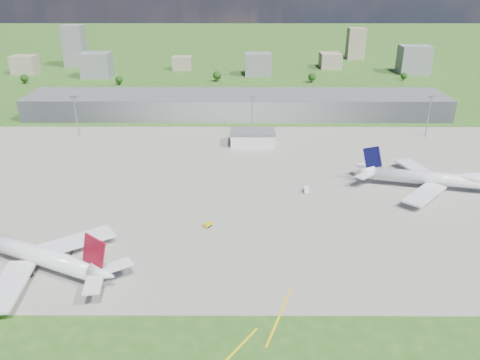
{
  "coord_description": "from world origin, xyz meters",
  "views": [
    {
      "loc": [
        3.35,
        -167.63,
        94.86
      ],
      "look_at": [
        2.74,
        26.29,
        9.0
      ],
      "focal_mm": 35.0,
      "sensor_mm": 36.0,
      "label": 1
    }
  ],
  "objects_px": {
    "airliner_blue_quad": "(441,179)",
    "van_white_near": "(306,190)",
    "airliner_red_twin": "(31,254)",
    "tug_yellow": "(208,225)",
    "van_white_far": "(414,170)"
  },
  "relations": [
    {
      "from": "airliner_blue_quad",
      "to": "van_white_near",
      "type": "bearing_deg",
      "value": -163.88
    },
    {
      "from": "airliner_blue_quad",
      "to": "airliner_red_twin",
      "type": "bearing_deg",
      "value": -145.69
    },
    {
      "from": "airliner_blue_quad",
      "to": "tug_yellow",
      "type": "xyz_separation_m",
      "value": [
        -108.63,
        -36.3,
        -4.55
      ]
    },
    {
      "from": "airliner_red_twin",
      "to": "van_white_far",
      "type": "xyz_separation_m",
      "value": [
        162.99,
        86.7,
        -4.29
      ]
    },
    {
      "from": "tug_yellow",
      "to": "van_white_near",
      "type": "distance_m",
      "value": 55.25
    },
    {
      "from": "tug_yellow",
      "to": "van_white_far",
      "type": "height_order",
      "value": "van_white_far"
    },
    {
      "from": "van_white_far",
      "to": "van_white_near",
      "type": "bearing_deg",
      "value": -163.97
    },
    {
      "from": "airliner_red_twin",
      "to": "van_white_far",
      "type": "distance_m",
      "value": 184.67
    },
    {
      "from": "airliner_blue_quad",
      "to": "tug_yellow",
      "type": "bearing_deg",
      "value": -148.32
    },
    {
      "from": "tug_yellow",
      "to": "van_white_far",
      "type": "distance_m",
      "value": 118.72
    },
    {
      "from": "airliner_red_twin",
      "to": "airliner_blue_quad",
      "type": "height_order",
      "value": "airliner_red_twin"
    },
    {
      "from": "airliner_red_twin",
      "to": "van_white_near",
      "type": "relative_size",
      "value": 15.14
    },
    {
      "from": "airliner_blue_quad",
      "to": "van_white_near",
      "type": "xyz_separation_m",
      "value": [
        -64.33,
        -3.28,
        -4.27
      ]
    },
    {
      "from": "van_white_near",
      "to": "tug_yellow",
      "type": "bearing_deg",
      "value": 130.11
    },
    {
      "from": "tug_yellow",
      "to": "van_white_far",
      "type": "xyz_separation_m",
      "value": [
        103.53,
        58.1,
        0.26
      ]
    }
  ]
}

